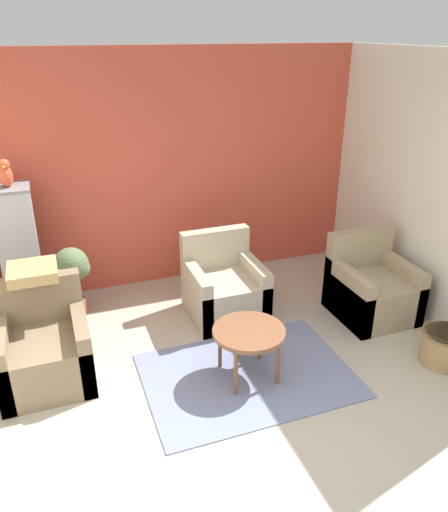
# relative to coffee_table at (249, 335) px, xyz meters

# --- Properties ---
(ground_plane) EXTENTS (20.00, 20.00, 0.00)m
(ground_plane) POSITION_rel_coffee_table_xyz_m (-0.02, -1.01, -0.45)
(ground_plane) COLOR #B2A893
(ground_plane) RESTS_ON ground
(wall_back_accent) EXTENTS (4.56, 0.06, 2.73)m
(wall_back_accent) POSITION_rel_coffee_table_xyz_m (-0.02, 2.20, 0.92)
(wall_back_accent) COLOR #C64C38
(wall_back_accent) RESTS_ON ground_plane
(wall_right) EXTENTS (0.06, 3.18, 2.73)m
(wall_right) POSITION_rel_coffee_table_xyz_m (2.23, 0.58, 0.92)
(wall_right) COLOR beige
(wall_right) RESTS_ON ground_plane
(area_rug) EXTENTS (1.86, 1.32, 0.01)m
(area_rug) POSITION_rel_coffee_table_xyz_m (-0.00, -0.00, -0.44)
(area_rug) COLOR slate
(area_rug) RESTS_ON ground_plane
(coffee_table) EXTENTS (0.64, 0.64, 0.50)m
(coffee_table) POSITION_rel_coffee_table_xyz_m (0.00, 0.00, 0.00)
(coffee_table) COLOR brown
(coffee_table) RESTS_ON ground_plane
(armchair_left) EXTENTS (0.77, 0.80, 0.89)m
(armchair_left) POSITION_rel_coffee_table_xyz_m (-1.70, 0.59, -0.15)
(armchair_left) COLOR #7A664C
(armchair_left) RESTS_ON ground_plane
(armchair_right) EXTENTS (0.77, 0.80, 0.89)m
(armchair_right) POSITION_rel_coffee_table_xyz_m (1.68, 0.55, -0.15)
(armchair_right) COLOR #9E896B
(armchair_right) RESTS_ON ground_plane
(armchair_middle) EXTENTS (0.77, 0.80, 0.89)m
(armchair_middle) POSITION_rel_coffee_table_xyz_m (0.18, 1.11, -0.15)
(armchair_middle) COLOR tan
(armchair_middle) RESTS_ON ground_plane
(birdcage) EXTENTS (0.44, 0.44, 1.48)m
(birdcage) POSITION_rel_coffee_table_xyz_m (-1.83, 1.77, 0.28)
(birdcage) COLOR slate
(birdcage) RESTS_ON ground_plane
(parrot) EXTENTS (0.13, 0.24, 0.28)m
(parrot) POSITION_rel_coffee_table_xyz_m (-1.83, 1.77, 1.16)
(parrot) COLOR #D14C2D
(parrot) RESTS_ON birdcage
(potted_plant) EXTENTS (0.41, 0.37, 0.79)m
(potted_plant) POSITION_rel_coffee_table_xyz_m (-1.36, 1.65, 0.09)
(potted_plant) COLOR brown
(potted_plant) RESTS_ON ground_plane
(wicker_basket) EXTENTS (0.43, 0.43, 0.33)m
(wicker_basket) POSITION_rel_coffee_table_xyz_m (1.80, -0.44, -0.27)
(wicker_basket) COLOR #A37F51
(wicker_basket) RESTS_ON ground_plane
(throw_pillow) EXTENTS (0.42, 0.42, 0.10)m
(throw_pillow) POSITION_rel_coffee_table_xyz_m (-1.70, 0.89, 0.49)
(throw_pillow) COLOR tan
(throw_pillow) RESTS_ON armchair_left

